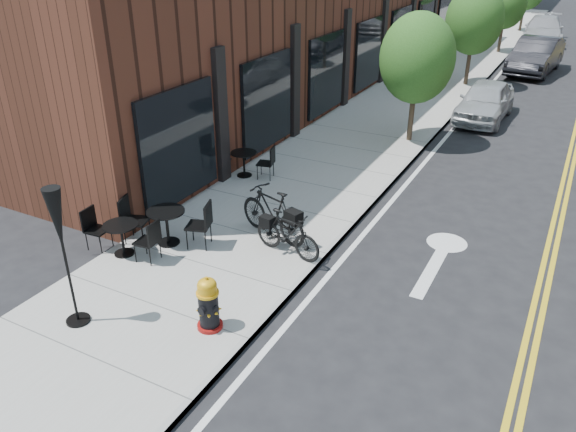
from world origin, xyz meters
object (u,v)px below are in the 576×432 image
Objects in this scene: parked_car_c at (543,30)px; parked_car_b at (536,56)px; bicycle_left at (273,213)px; parked_car_a at (485,101)px; bistro_set_a at (122,235)px; bistro_set_c at (244,160)px; fire_hydrant at (208,304)px; patio_umbrella at (59,229)px; bistro_set_b at (167,222)px; bicycle_right at (287,234)px.

parked_car_b is at bearing -90.94° from parked_car_c.
parked_car_a is (2.25, 11.03, -0.02)m from bicycle_left.
bistro_set_a is 1.00× the size of bistro_set_c.
fire_hydrant is 2.57m from patio_umbrella.
bistro_set_c is 9.63m from parked_car_a.
parked_car_a is 0.81× the size of parked_car_b.
bistro_set_a is (-2.30, -2.02, -0.12)m from bicycle_left.
bistro_set_b is 0.36× the size of parked_car_c.
parked_car_a is at bearing 48.10° from bistro_set_c.
fire_hydrant is at bearing -57.50° from bistro_set_b.
bistro_set_c is 0.34× the size of parked_car_b.
parked_car_a is at bearing 92.91° from fire_hydrant.
parked_car_b reaches higher than parked_car_a.
bistro_set_a is 0.93m from bistro_set_b.
patio_umbrella is at bearing -102.49° from parked_car_a.
bicycle_left is 0.39× the size of parked_car_b.
bicycle_left reaches higher than bistro_set_c.
patio_umbrella is at bearing -72.14° from bistro_set_a.
bicycle_right is (0.61, -0.49, -0.09)m from bicycle_left.
patio_umbrella reaches higher than parked_car_b.
parked_car_b reaches higher than bistro_set_c.
parked_car_c is at bearing 65.90° from bistro_set_c.
parked_car_a is (1.64, 11.52, 0.07)m from bicycle_right.
bistro_set_b is at bearing 51.33° from bistro_set_a.
fire_hydrant is 0.52× the size of bicycle_left.
parked_car_b is at bearing 86.96° from parked_car_a.
bicycle_right is at bearing 69.04° from bicycle_left.
bistro_set_b is at bearing -97.05° from parked_car_b.
fire_hydrant is 0.25× the size of parked_car_a.
parked_car_c reaches higher than bicycle_right.
bicycle_left is 28.09m from parked_car_c.
bicycle_left is 4.46m from patio_umbrella.
parked_car_c is at bearing 76.29° from bistro_set_a.
parked_car_b is at bearing 71.60° from bistro_set_a.
parked_car_c is (3.83, 32.03, -1.12)m from patio_umbrella.
bicycle_right is 0.84× the size of bistro_set_b.
parked_car_a is (4.55, 13.05, 0.10)m from bistro_set_a.
patio_umbrella is 24.04m from parked_car_b.
fire_hydrant is at bearing -90.19° from parked_car_b.
fire_hydrant is at bearing -97.80° from parked_car_c.
bistro_set_c is at bearing -101.35° from parked_car_b.
bistro_set_c is at bearing 85.14° from bistro_set_a.
fire_hydrant is 31.18m from parked_car_c.
bistro_set_b is (0.51, 0.77, 0.05)m from bistro_set_a.
bistro_set_c is (-2.88, 5.69, -0.03)m from fire_hydrant.
parked_car_b is (4.35, 23.62, -1.08)m from patio_umbrella.
parked_car_c is at bearing 5.84° from bicycle_right.
bistro_set_b is 3.84m from bistro_set_c.
bistro_set_c is 6.78m from patio_umbrella.
parked_car_c is (4.16, 29.24, 0.14)m from bistro_set_b.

